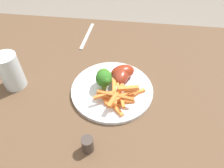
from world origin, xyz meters
TOP-DOWN VIEW (x-y plane):
  - dining_table at (0.00, 0.00)m, footprint 1.19×0.84m
  - dinner_plate at (-0.06, 0.01)m, footprint 0.26×0.26m
  - broccoli_floret_front at (-0.04, 0.01)m, footprint 0.05×0.05m
  - broccoli_floret_middle at (-0.04, 0.00)m, footprint 0.05×0.05m
  - carrot_fries_pile at (-0.09, 0.06)m, footprint 0.15×0.12m
  - chicken_drumstick_near at (-0.09, -0.02)m, footprint 0.06×0.14m
  - chicken_drumstick_far at (-0.09, -0.04)m, footprint 0.12×0.08m
  - fork at (0.08, -0.28)m, footprint 0.02×0.19m
  - water_glass at (0.25, 0.03)m, footprint 0.07×0.07m
  - pepper_shaker at (-0.03, 0.22)m, footprint 0.03×0.03m

SIDE VIEW (x-z plane):
  - dining_table at x=0.00m, z-range 0.27..1.00m
  - fork at x=0.08m, z-range 0.73..0.74m
  - dinner_plate at x=-0.06m, z-range 0.73..0.74m
  - pepper_shaker at x=-0.03m, z-range 0.73..0.78m
  - carrot_fries_pile at x=-0.09m, z-range 0.74..0.78m
  - chicken_drumstick_near at x=-0.09m, z-range 0.74..0.78m
  - chicken_drumstick_far at x=-0.09m, z-range 0.74..0.79m
  - broccoli_floret_middle at x=-0.04m, z-range 0.75..0.81m
  - broccoli_floret_front at x=-0.04m, z-range 0.75..0.81m
  - water_glass at x=0.25m, z-range 0.73..0.85m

